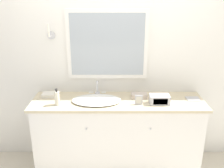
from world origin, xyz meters
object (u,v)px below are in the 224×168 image
soap_bottle (58,98)px  picture_frame (139,100)px  sink_basin (97,100)px  appliance_box (160,99)px

soap_bottle → picture_frame: (0.89, 0.01, -0.02)m
soap_bottle → picture_frame: 0.89m
sink_basin → picture_frame: 0.48m
sink_basin → appliance_box: sink_basin is taller
soap_bottle → sink_basin: bearing=13.1°
appliance_box → picture_frame: picture_frame is taller
sink_basin → soap_bottle: 0.44m
sink_basin → picture_frame: (0.47, -0.09, 0.04)m
sink_basin → soap_bottle: soap_bottle is taller
sink_basin → soap_bottle: bearing=-166.9°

